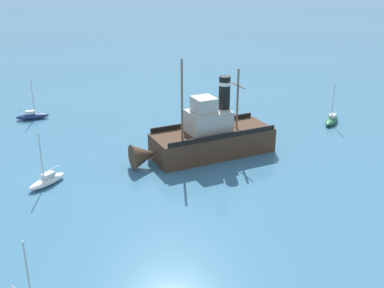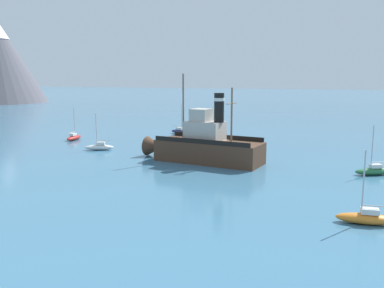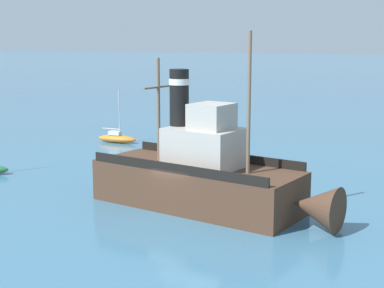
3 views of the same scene
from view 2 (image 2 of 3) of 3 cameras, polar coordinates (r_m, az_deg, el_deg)
name	(u,v)px [view 2 (image 2 of 3)]	position (r m, az deg, el deg)	size (l,w,h in m)	color
ground_plane	(217,160)	(47.20, 3.57, -2.27)	(600.00, 600.00, 0.00)	teal
old_tugboat	(204,146)	(46.03, 1.70, -0.23)	(5.77, 14.70, 9.90)	#4C3323
sailboat_orange	(366,218)	(29.25, 23.26, -9.47)	(1.53, 3.90, 4.90)	orange
sailboat_red	(74,137)	(64.68, -16.24, 0.91)	(3.91, 1.60, 4.90)	#B22823
sailboat_white	(99,147)	(54.95, -12.88, -0.39)	(2.59, 3.91, 4.90)	white
sailboat_navy	(180,131)	(69.26, -1.65, 1.82)	(2.03, 3.95, 4.90)	navy
sailboat_green	(374,171)	(43.78, 24.14, -3.43)	(2.75, 3.87, 4.90)	#286B3D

